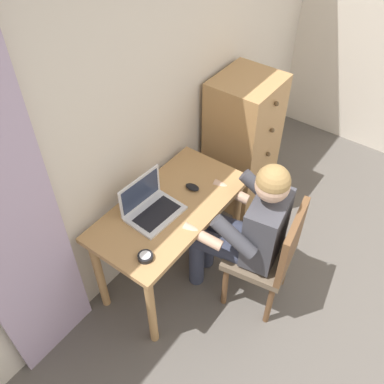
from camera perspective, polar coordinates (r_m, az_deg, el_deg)
wall_back at (r=2.68m, az=-6.37°, el=11.92°), size 4.80×0.05×2.50m
curtain_panel at (r=2.21m, az=-23.49°, el=-4.24°), size 0.53×0.03×2.29m
desk at (r=2.78m, az=-2.88°, el=-3.59°), size 1.10×0.57×0.74m
dresser at (r=3.46m, az=6.82°, el=6.63°), size 0.51×0.49×1.16m
chair at (r=2.78m, az=10.65°, el=-8.27°), size 0.48×0.46×0.89m
person_seated at (r=2.67m, az=7.49°, el=-4.51°), size 0.59×0.63×1.21m
laptop at (r=2.63m, az=-5.70°, el=-1.91°), size 0.35×0.27×0.24m
computer_mouse at (r=2.79m, az=0.05°, el=0.66°), size 0.07×0.10×0.03m
desk_clock at (r=2.42m, az=-6.37°, el=-8.74°), size 0.09×0.09×0.03m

